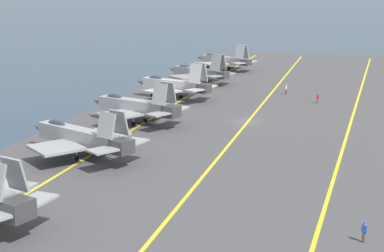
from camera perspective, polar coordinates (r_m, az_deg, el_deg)
ground_plane at (r=84.64m, az=5.43°, el=0.15°), size 2000.00×2000.00×0.00m
carrier_deck at (r=84.59m, az=5.43°, el=0.29°), size 190.16×51.15×0.40m
deck_stripe_foul_line at (r=83.38m, az=15.00°, el=-0.16°), size 170.93×9.22×0.01m
deck_stripe_centerline at (r=84.55m, az=5.44°, el=0.42°), size 171.14×0.36×0.01m
deck_stripe_edge_line at (r=87.98m, az=-3.62°, el=0.96°), size 171.13×2.70×0.01m
parked_jet_third at (r=67.36m, az=-10.85°, el=-1.01°), size 12.46×16.28×6.01m
parked_jet_fourth at (r=83.05m, az=-5.59°, el=1.93°), size 11.95×15.52×6.30m
parked_jet_fifth at (r=101.15m, az=-1.84°, el=4.00°), size 12.16×15.25×6.57m
parked_jet_sixth at (r=118.41m, az=0.62°, el=5.24°), size 12.98×15.24×6.14m
parked_jet_seventh at (r=137.83m, az=3.09°, el=6.41°), size 12.87×15.86×6.19m
crew_white_vest at (r=107.48m, az=9.12°, el=3.58°), size 0.38×0.26×1.74m
crew_red_vest at (r=99.86m, az=12.08°, el=2.71°), size 0.29×0.40×1.71m
crew_blue_vest at (r=46.52m, az=16.36°, el=-9.73°), size 0.37×0.44×1.70m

